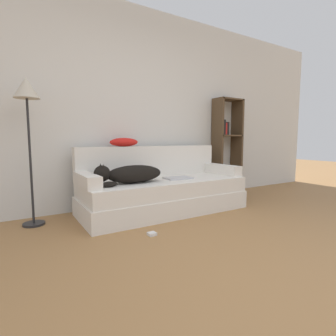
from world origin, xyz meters
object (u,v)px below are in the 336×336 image
power_adapter (152,234)px  bookshelf (227,141)px  couch (164,195)px  laptop (178,178)px  throw_pillow (124,142)px  dog (130,174)px  floor_lamp (27,103)px

power_adapter → bookshelf: bearing=28.5°
couch → power_adapter: bearing=-128.4°
bookshelf → laptop: bearing=-160.1°
throw_pillow → power_adapter: throw_pillow is taller
dog → couch: bearing=7.6°
throw_pillow → power_adapter: (-0.15, -1.03, -0.86)m
laptop → throw_pillow: size_ratio=0.92×
laptop → power_adapter: 1.02m
throw_pillow → power_adapter: size_ratio=4.94×
couch → throw_pillow: (-0.39, 0.35, 0.67)m
bookshelf → dog: bearing=-166.4°
couch → floor_lamp: 1.84m
throw_pillow → couch: bearing=-42.4°
bookshelf → floor_lamp: (-2.91, -0.15, 0.39)m
couch → throw_pillow: throw_pillow is taller
power_adapter → throw_pillow: bearing=81.9°
throw_pillow → bookshelf: (1.83, 0.05, 0.01)m
laptop → couch: bearing=163.3°
dog → floor_lamp: bearing=161.9°
laptop → floor_lamp: (-1.64, 0.31, 0.86)m
bookshelf → throw_pillow: bearing=-178.5°
couch → power_adapter: (-0.53, -0.67, -0.19)m
throw_pillow → dog: bearing=-103.7°
dog → throw_pillow: 0.56m
throw_pillow → laptop: bearing=-36.5°
bookshelf → power_adapter: (-1.98, -1.07, -0.87)m
throw_pillow → floor_lamp: (-1.08, -0.10, 0.41)m
couch → bookshelf: 1.65m
laptop → throw_pillow: (-0.56, 0.41, 0.45)m
couch → laptop: 0.28m
dog → laptop: 0.67m
power_adapter → couch: bearing=51.6°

